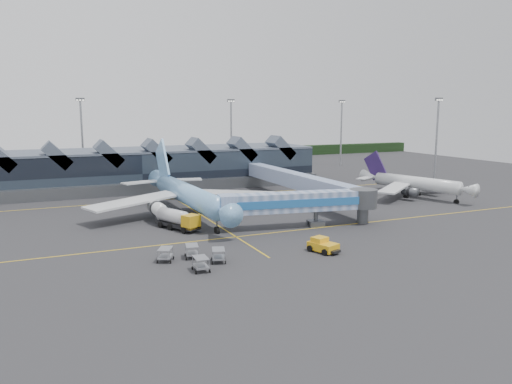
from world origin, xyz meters
name	(u,v)px	position (x,y,z in m)	size (l,w,h in m)	color
ground	(218,226)	(0.00, 0.00, 0.00)	(260.00, 260.00, 0.00)	#28282A
taxi_stripes	(200,214)	(0.00, 10.00, 0.01)	(120.00, 60.00, 0.01)	gold
tree_line_far	(118,157)	(0.00, 110.00, 2.00)	(260.00, 4.00, 4.00)	black
terminal	(135,168)	(-5.07, 47.35, 4.88)	(90.00, 22.25, 12.52)	black
light_masts	(214,133)	(21.00, 62.80, 12.49)	(132.40, 42.56, 22.45)	gray
main_airliner	(186,193)	(-2.47, 10.85, 3.99)	(36.78, 42.27, 13.59)	#6493CC
regional_jet	(413,183)	(49.18, 9.45, 3.12)	(25.30, 28.22, 9.82)	silver
jet_bridge	(309,202)	(13.65, -6.51, 4.11)	(27.14, 8.02, 6.00)	#6A85B1
fuel_truck	(176,218)	(-7.00, 0.65, 1.78)	(5.79, 9.21, 3.18)	black
pushback_tug	(323,245)	(7.91, -20.28, 0.87)	(3.77, 4.82, 1.94)	gold
baggage_carts	(194,255)	(-9.66, -18.07, 0.97)	(8.55, 8.36, 1.73)	gray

